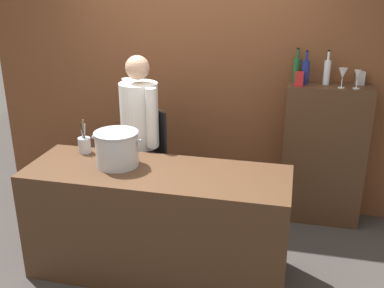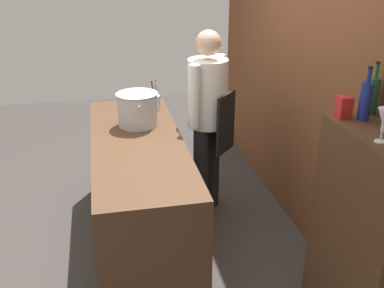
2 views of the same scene
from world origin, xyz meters
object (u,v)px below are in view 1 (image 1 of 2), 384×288
(wine_glass_short, at_px, (358,76))
(spice_tin_silver, at_px, (360,78))
(spice_tin_red, at_px, (299,79))
(wine_bottle_cobalt, at_px, (306,71))
(wine_glass_tall, at_px, (343,74))
(chef, at_px, (141,132))
(wine_bottle_green, at_px, (297,69))
(utensil_crock, at_px, (84,145))
(wine_bottle_clear, at_px, (327,72))
(stockpot_large, at_px, (117,149))

(wine_glass_short, distance_m, spice_tin_silver, 0.19)
(spice_tin_red, bearing_deg, wine_bottle_cobalt, 61.33)
(wine_glass_tall, xyz_separation_m, spice_tin_red, (-0.37, -0.00, -0.06))
(chef, distance_m, wine_bottle_green, 1.57)
(chef, height_order, wine_bottle_green, wine_bottle_green)
(wine_bottle_green, relative_size, spice_tin_red, 2.46)
(utensil_crock, distance_m, wine_glass_short, 2.43)
(utensil_crock, xyz_separation_m, wine_glass_tall, (2.08, 0.88, 0.51))
(utensil_crock, bearing_deg, wine_glass_tall, 23.02)
(wine_bottle_clear, relative_size, spice_tin_red, 2.47)
(wine_bottle_green, bearing_deg, wine_glass_short, -19.48)
(spice_tin_red, bearing_deg, stockpot_large, -141.46)
(stockpot_large, height_order, wine_glass_tall, wine_glass_tall)
(wine_glass_short, bearing_deg, spice_tin_red, -179.34)
(wine_bottle_clear, xyz_separation_m, spice_tin_red, (-0.24, -0.12, -0.05))
(wine_glass_tall, bearing_deg, wine_bottle_clear, 137.22)
(wine_glass_short, xyz_separation_m, spice_tin_silver, (0.05, 0.18, -0.06))
(wine_bottle_cobalt, bearing_deg, wine_bottle_green, 129.94)
(wine_bottle_green, xyz_separation_m, wine_glass_short, (0.52, -0.19, 0.00))
(wine_bottle_cobalt, bearing_deg, stockpot_large, -140.14)
(stockpot_large, height_order, wine_bottle_cobalt, wine_bottle_cobalt)
(spice_tin_red, bearing_deg, chef, -161.23)
(stockpot_large, bearing_deg, wine_glass_tall, 32.07)
(utensil_crock, height_order, wine_glass_short, wine_glass_short)
(wine_glass_tall, bearing_deg, wine_bottle_green, 154.73)
(spice_tin_silver, bearing_deg, wine_bottle_green, 179.16)
(wine_bottle_clear, xyz_separation_m, spice_tin_silver, (0.30, 0.06, -0.06))
(chef, bearing_deg, wine_bottle_green, -111.40)
(utensil_crock, distance_m, wine_bottle_clear, 2.25)
(stockpot_large, distance_m, wine_bottle_cobalt, 1.86)
(stockpot_large, bearing_deg, wine_glass_short, 30.32)
(chef, distance_m, utensil_crock, 0.54)
(chef, bearing_deg, stockpot_large, 134.35)
(chef, distance_m, stockpot_large, 0.61)
(wine_glass_short, height_order, spice_tin_red, wine_glass_short)
(spice_tin_silver, bearing_deg, wine_glass_short, -105.03)
(chef, height_order, wine_glass_short, chef)
(wine_bottle_cobalt, xyz_separation_m, wine_bottle_green, (-0.08, 0.10, 0.00))
(stockpot_large, xyz_separation_m, wine_bottle_clear, (1.58, 1.19, 0.44))
(chef, height_order, spice_tin_silver, chef)
(wine_bottle_clear, height_order, spice_tin_red, wine_bottle_clear)
(wine_bottle_clear, bearing_deg, utensil_crock, -152.83)
(stockpot_large, distance_m, wine_bottle_clear, 2.02)
(stockpot_large, distance_m, utensil_crock, 0.42)
(chef, height_order, spice_tin_red, chef)
(wine_glass_tall, height_order, spice_tin_silver, wine_glass_tall)
(chef, relative_size, utensil_crock, 5.85)
(chef, distance_m, spice_tin_red, 1.51)
(wine_bottle_cobalt, distance_m, wine_glass_tall, 0.33)
(stockpot_large, relative_size, spice_tin_red, 3.21)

